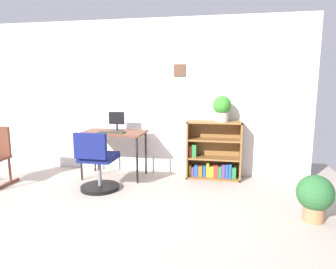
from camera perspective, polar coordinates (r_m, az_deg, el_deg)
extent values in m
plane|color=#A09388|center=(3.20, -15.61, -17.04)|extent=(6.24, 6.24, 0.00)
cube|color=silver|center=(4.89, -5.02, 6.97)|extent=(5.20, 0.10, 2.40)
cube|color=#503222|center=(4.70, 2.20, 12.02)|extent=(0.18, 0.02, 0.18)
cube|color=brown|center=(4.63, -10.18, 0.37)|extent=(0.94, 0.56, 0.03)
cylinder|color=black|center=(4.65, -16.07, -4.23)|extent=(0.03, 0.03, 0.67)
cylinder|color=black|center=(4.34, -5.83, -4.89)|extent=(0.03, 0.03, 0.67)
cylinder|color=black|center=(5.07, -13.66, -3.00)|extent=(0.03, 0.03, 0.67)
cylinder|color=black|center=(4.79, -4.21, -3.50)|extent=(0.03, 0.03, 0.67)
cylinder|color=#262628|center=(4.70, -9.56, 0.79)|extent=(0.19, 0.19, 0.01)
cylinder|color=#262628|center=(4.70, -9.58, 1.40)|extent=(0.03, 0.03, 0.09)
cube|color=black|center=(4.67, -9.67, 3.08)|extent=(0.24, 0.02, 0.19)
cube|color=#2F2D23|center=(4.51, -10.56, 0.44)|extent=(0.38, 0.14, 0.02)
cylinder|color=black|center=(4.27, -12.66, -9.69)|extent=(0.52, 0.52, 0.05)
cylinder|color=slate|center=(4.21, -12.77, -7.06)|extent=(0.05, 0.05, 0.36)
cube|color=#111953|center=(4.15, -12.88, -4.15)|extent=(0.44, 0.44, 0.08)
cube|color=#111953|center=(3.89, -14.45, -2.11)|extent=(0.42, 0.07, 0.32)
cube|color=#552D1F|center=(4.79, -28.65, -8.55)|extent=(0.04, 0.64, 0.04)
cylinder|color=#552D1F|center=(4.86, -27.64, -5.90)|extent=(0.03, 0.03, 0.34)
cube|color=brown|center=(4.61, 3.79, -2.75)|extent=(0.02, 0.30, 0.87)
cube|color=brown|center=(4.58, 13.48, -3.07)|extent=(0.02, 0.30, 0.87)
cube|color=brown|center=(4.51, 8.76, 2.33)|extent=(0.80, 0.30, 0.02)
cube|color=brown|center=(4.69, 8.49, -7.97)|extent=(0.80, 0.30, 0.02)
cube|color=brown|center=(4.72, 8.69, -2.56)|extent=(0.80, 0.02, 0.87)
cube|color=brown|center=(4.61, 8.59, -4.40)|extent=(0.75, 0.28, 0.02)
cube|color=brown|center=(4.55, 8.67, -1.00)|extent=(0.75, 0.28, 0.02)
cube|color=#B79323|center=(4.68, 4.22, -6.71)|extent=(0.03, 0.11, 0.17)
cube|color=#593372|center=(4.68, 4.71, -6.88)|extent=(0.04, 0.11, 0.14)
cube|color=#1E478C|center=(4.67, 5.33, -6.76)|extent=(0.05, 0.10, 0.17)
cube|color=#99591E|center=(4.66, 6.13, -6.86)|extent=(0.06, 0.09, 0.16)
cube|color=#1E478C|center=(4.66, 6.90, -6.81)|extent=(0.04, 0.11, 0.17)
cube|color=#B79323|center=(4.65, 7.51, -6.58)|extent=(0.04, 0.10, 0.21)
cube|color=#B79323|center=(4.65, 8.19, -6.91)|extent=(0.06, 0.10, 0.16)
cube|color=#B22D28|center=(4.65, 9.01, -6.82)|extent=(0.06, 0.13, 0.18)
cube|color=#237238|center=(4.65, 9.74, -6.92)|extent=(0.05, 0.12, 0.17)
cube|color=#593372|center=(4.65, 10.37, -6.75)|extent=(0.05, 0.11, 0.20)
cube|color=#1E478C|center=(4.64, 11.00, -6.73)|extent=(0.04, 0.11, 0.21)
cube|color=#1E478C|center=(4.64, 11.59, -6.69)|extent=(0.04, 0.12, 0.22)
cube|color=#237238|center=(4.65, 12.31, -7.02)|extent=(0.06, 0.12, 0.16)
cube|color=#B22D28|center=(4.60, 4.27, -3.11)|extent=(0.04, 0.12, 0.17)
cube|color=#237238|center=(4.59, 4.98, -3.02)|extent=(0.06, 0.11, 0.19)
cylinder|color=#B7B2A8|center=(4.48, 10.08, 3.26)|extent=(0.19, 0.19, 0.13)
sphere|color=#307A25|center=(4.46, 10.15, 5.48)|extent=(0.27, 0.27, 0.27)
cylinder|color=#9E6642|center=(3.59, 25.72, -13.27)|extent=(0.21, 0.21, 0.16)
sphere|color=#26592B|center=(3.52, 25.99, -9.84)|extent=(0.37, 0.37, 0.37)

